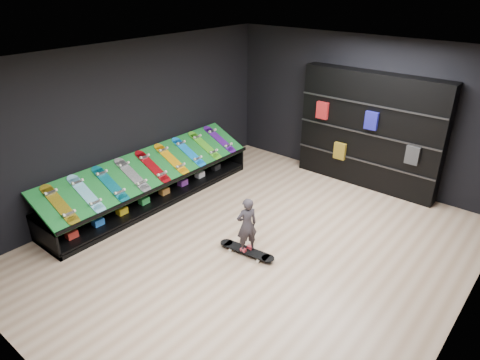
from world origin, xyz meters
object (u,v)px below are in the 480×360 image
Objects in this scene: floor_skateboard at (247,252)px; child at (247,235)px; display_rack at (153,189)px; back_shelving at (369,131)px.

floor_skateboard is 1.77× the size of child.
child is at bearing -5.46° from display_rack.
floor_skateboard is at bearing -5.46° from display_rack.
display_rack is at bearing -130.72° from back_shelving.
display_rack is 4.48m from back_shelving.
back_shelving is 3.00× the size of floor_skateboard.
back_shelving reaches higher than child.
back_shelving is at bearing -157.31° from child.
display_rack is at bearing 167.83° from floor_skateboard.
floor_skateboard is 0.32m from child.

